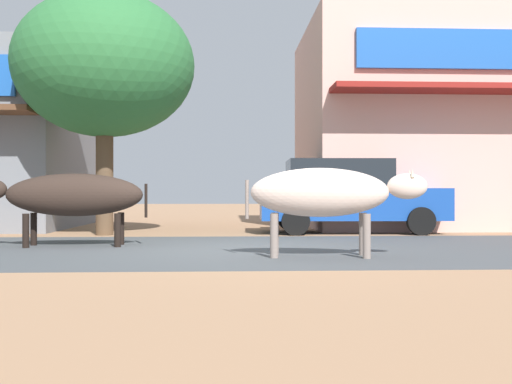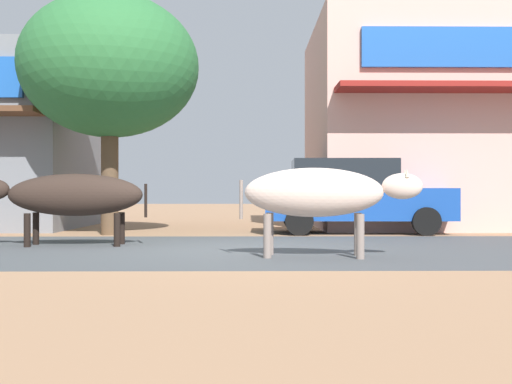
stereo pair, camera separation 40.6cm
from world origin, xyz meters
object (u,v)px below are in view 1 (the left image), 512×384
(roadside_tree, at_px, (105,66))
(parked_hatchback_car, at_px, (347,195))
(cow_near_brown, at_px, (71,195))
(cow_far_dark, at_px, (325,193))

(roadside_tree, xyz_separation_m, parked_hatchback_car, (5.32, 0.49, -2.76))
(roadside_tree, relative_size, cow_near_brown, 1.80)
(roadside_tree, height_order, cow_near_brown, roadside_tree)
(roadside_tree, xyz_separation_m, cow_near_brown, (-0.02, -2.73, -2.75))
(parked_hatchback_car, bearing_deg, roadside_tree, -174.79)
(parked_hatchback_car, xyz_separation_m, cow_far_dark, (-1.35, -5.09, 0.05))
(parked_hatchback_car, distance_m, cow_far_dark, 5.26)
(roadside_tree, distance_m, parked_hatchback_car, 6.01)
(cow_far_dark, bearing_deg, roadside_tree, 130.79)
(roadside_tree, bearing_deg, cow_far_dark, -49.21)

